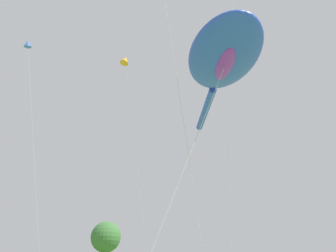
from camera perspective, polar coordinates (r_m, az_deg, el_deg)
big_show_kite at (r=16.15m, az=9.75°, el=11.71°), size 10.02×9.66×11.50m
small_kite_tiny_distant at (r=36.21m, az=-7.61°, el=11.40°), size 4.88×1.10×22.86m
small_kite_streamer_purple at (r=33.34m, az=-23.63°, el=12.97°), size 4.36×2.36×20.95m
tree_oak_left at (r=55.79m, az=-10.97°, el=-18.82°), size 4.85×4.85×8.29m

